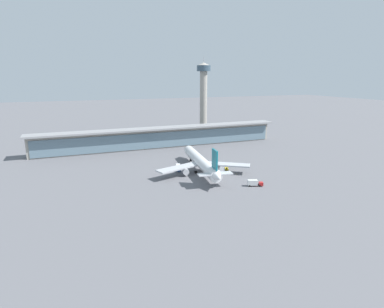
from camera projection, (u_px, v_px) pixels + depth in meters
ground_plane at (202, 175)px, 169.82m from camera, size 1200.00×1200.00×0.00m
airliner_on_stand at (201, 162)px, 172.93m from camera, size 51.51×67.55×18.01m
service_truck_near_nose_yellow at (227, 169)px, 177.81m from camera, size 4.10×6.74×2.70m
service_truck_under_wing_red at (254, 183)px, 151.62m from camera, size 7.64×4.81×3.10m
service_truck_mid_apron_blue at (178, 167)px, 177.58m from camera, size 4.21×7.65×3.10m
terminal_building at (162, 137)px, 234.11m from camera, size 183.60×12.80×15.20m
control_tower at (203, 93)px, 279.51m from camera, size 12.00×12.00×68.11m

